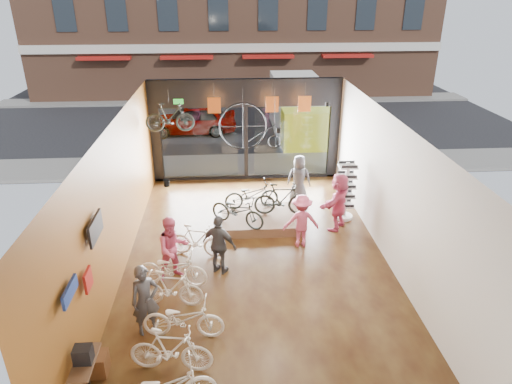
{
  "coord_description": "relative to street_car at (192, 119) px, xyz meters",
  "views": [
    {
      "loc": [
        -0.74,
        -10.36,
        6.8
      ],
      "look_at": [
        0.06,
        1.4,
        1.46
      ],
      "focal_mm": 32.0,
      "sensor_mm": 36.0,
      "label": 1
    }
  ],
  "objects": [
    {
      "name": "customer_4",
      "position": [
        4.1,
        -8.22,
        0.08
      ],
      "size": [
        0.9,
        0.69,
        1.65
      ],
      "primitive_type": "imported",
      "rotation": [
        0.0,
        0.0,
        2.91
      ],
      "color": "#3F3F44",
      "rests_on": "ground_plane"
    },
    {
      "name": "sidewalk_near",
      "position": [
        2.41,
        -4.8,
        -0.68
      ],
      "size": [
        30.0,
        2.4,
        0.12
      ],
      "primitive_type": "cube",
      "color": "slate",
      "rests_on": "ground"
    },
    {
      "name": "penny_farthing",
      "position": [
        2.57,
        -7.7,
        1.76
      ],
      "size": [
        2.0,
        0.06,
        1.6
      ],
      "primitive_type": null,
      "color": "black",
      "rests_on": "ceiling"
    },
    {
      "name": "floor_bike_2",
      "position": [
        0.66,
        -14.69,
        -0.29
      ],
      "size": [
        1.77,
        0.78,
        0.9
      ],
      "primitive_type": "imported",
      "rotation": [
        0.0,
        0.0,
        1.47
      ],
      "color": "silver",
      "rests_on": "ground_plane"
    },
    {
      "name": "street_car",
      "position": [
        0.0,
        0.0,
        0.0
      ],
      "size": [
        4.35,
        1.75,
        1.48
      ],
      "primitive_type": "imported",
      "rotation": [
        0.0,
        0.0,
        -1.57
      ],
      "color": "gray",
      "rests_on": "street_road"
    },
    {
      "name": "street_road",
      "position": [
        2.41,
        3.0,
        -0.75
      ],
      "size": [
        30.0,
        18.0,
        0.02
      ],
      "primitive_type": "cube",
      "color": "black",
      "rests_on": "ground"
    },
    {
      "name": "customer_2",
      "position": [
        1.42,
        -12.36,
        0.07
      ],
      "size": [
        1.02,
        0.8,
        1.62
      ],
      "primitive_type": "imported",
      "rotation": [
        0.0,
        0.0,
        2.64
      ],
      "color": "#3F3F44",
      "rests_on": "ground_plane"
    },
    {
      "name": "sunglasses_rack",
      "position": [
        5.36,
        -9.59,
        0.21
      ],
      "size": [
        0.57,
        0.47,
        1.9
      ],
      "primitive_type": null,
      "rotation": [
        0.0,
        0.0,
        0.02
      ],
      "color": "white",
      "rests_on": "ground_plane"
    },
    {
      "name": "box_truck",
      "position": [
        5.24,
        -1.0,
        0.6
      ],
      "size": [
        2.26,
        6.79,
        2.68
      ],
      "primitive_type": null,
      "color": "silver",
      "rests_on": "street_road"
    },
    {
      "name": "floor_bike_3",
      "position": [
        0.29,
        -13.63,
        -0.28
      ],
      "size": [
        1.58,
        0.66,
        0.92
      ],
      "primitive_type": "imported",
      "rotation": [
        0.0,
        0.0,
        1.42
      ],
      "color": "silver",
      "rests_on": "ground_plane"
    },
    {
      "name": "jersey_right",
      "position": [
        4.43,
        -6.8,
        2.31
      ],
      "size": [
        0.45,
        0.03,
        0.55
      ],
      "primitive_type": "cube",
      "color": "#CC5919",
      "rests_on": "ceiling"
    },
    {
      "name": "display_bike_left",
      "position": [
        1.94,
        -10.37,
        0.02
      ],
      "size": [
        1.81,
        1.49,
        0.93
      ],
      "primitive_type": "imported",
      "rotation": [
        0.0,
        0.0,
        0.99
      ],
      "color": "black",
      "rests_on": "display_platform"
    },
    {
      "name": "floor_bike_5",
      "position": [
        0.79,
        -11.5,
        -0.28
      ],
      "size": [
        1.61,
        0.84,
        0.93
      ],
      "primitive_type": "imported",
      "rotation": [
        0.0,
        0.0,
        1.3
      ],
      "color": "silver",
      "rests_on": "ground_plane"
    },
    {
      "name": "display_bike_right",
      "position": [
        2.42,
        -9.26,
        0.01
      ],
      "size": [
        1.79,
        0.81,
        0.91
      ],
      "primitive_type": "imported",
      "rotation": [
        0.0,
        0.0,
        1.7
      ],
      "color": "black",
      "rests_on": "display_platform"
    },
    {
      "name": "floor_bike_1",
      "position": [
        0.5,
        -15.62,
        -0.25
      ],
      "size": [
        1.67,
        0.69,
        0.97
      ],
      "primitive_type": "imported",
      "rotation": [
        0.0,
        0.0,
        1.42
      ],
      "color": "silver",
      "rests_on": "ground_plane"
    },
    {
      "name": "ground_plane",
      "position": [
        2.41,
        -12.0,
        -0.76
      ],
      "size": [
        7.0,
        12.0,
        0.04
      ],
      "primitive_type": "cube",
      "color": "black",
      "rests_on": "ground"
    },
    {
      "name": "customer_1",
      "position": [
        0.27,
        -12.52,
        0.11
      ],
      "size": [
        1.02,
        0.94,
        1.7
      ],
      "primitive_type": "imported",
      "rotation": [
        0.0,
        0.0,
        0.45
      ],
      "color": "#CC4C72",
      "rests_on": "ground_plane"
    },
    {
      "name": "display_bike_mid",
      "position": [
        3.32,
        -9.77,
        0.08
      ],
      "size": [
        1.74,
        0.58,
        1.03
      ],
      "primitive_type": "imported",
      "rotation": [
        0.0,
        0.0,
        1.52
      ],
      "color": "black",
      "rests_on": "display_platform"
    },
    {
      "name": "sidewalk_far",
      "position": [
        2.41,
        7.0,
        -0.68
      ],
      "size": [
        30.0,
        2.0,
        0.12
      ],
      "primitive_type": "cube",
      "color": "slate",
      "rests_on": "ground"
    },
    {
      "name": "jersey_left",
      "position": [
        1.29,
        -6.8,
        2.31
      ],
      "size": [
        0.45,
        0.03,
        0.55
      ],
      "primitive_type": "cube",
      "color": "#CC5919",
      "rests_on": "ceiling"
    },
    {
      "name": "wall_merch",
      "position": [
        -0.97,
        -15.5,
        0.56
      ],
      "size": [
        0.4,
        2.4,
        2.6
      ],
      "primitive_type": null,
      "color": "navy",
      "rests_on": "wall_left"
    },
    {
      "name": "wall_left",
      "position": [
        -1.11,
        -12.0,
        1.16
      ],
      "size": [
        0.04,
        12.0,
        3.8
      ],
      "primitive_type": "cube",
      "color": "brown",
      "rests_on": "ground"
    },
    {
      "name": "wall_right",
      "position": [
        5.93,
        -12.0,
        1.16
      ],
      "size": [
        0.04,
        12.0,
        3.8
      ],
      "primitive_type": "cube",
      "color": "beige",
      "rests_on": "ground"
    },
    {
      "name": "floor_bike_4",
      "position": [
        0.26,
        -12.82,
        -0.28
      ],
      "size": [
        1.83,
        0.94,
        0.92
      ],
      "primitive_type": "imported",
      "rotation": [
        0.0,
        0.0,
        1.37
      ],
      "color": "silver",
      "rests_on": "ground_plane"
    },
    {
      "name": "display_platform",
      "position": [
        2.67,
        -9.81,
        -0.59
      ],
      "size": [
        2.4,
        1.8,
        0.3
      ],
      "primitive_type": "cube",
      "color": "brown",
      "rests_on": "ground_plane"
    },
    {
      "name": "customer_0",
      "position": [
        -0.12,
        -14.49,
        0.07
      ],
      "size": [
        0.7,
        0.58,
        1.62
      ],
      "primitive_type": "imported",
      "rotation": [
        0.0,
        0.0,
        0.39
      ],
      "color": "#3F3F44",
      "rests_on": "ground_plane"
    },
    {
      "name": "jersey_mid",
      "position": [
        3.29,
        -6.8,
        2.31
      ],
      "size": [
        0.45,
        0.03,
        0.55
      ],
      "primitive_type": "cube",
      "color": "#CC5919",
      "rests_on": "ceiling"
    },
    {
      "name": "hung_bike",
      "position": [
        -0.13,
        -7.8,
        2.18
      ],
      "size": [
        1.59,
        0.46,
        0.95
      ],
      "primitive_type": "imported",
      "rotation": [
        0.0,
        0.0,
        1.58
      ],
      "color": "black",
      "rests_on": "ceiling"
    },
    {
      "name": "ceiling",
      "position": [
        2.41,
        -12.0,
        3.08
      ],
      "size": [
        7.0,
        12.0,
        0.04
      ],
      "primitive_type": "cube",
      "color": "black",
      "rests_on": "ground"
    },
    {
      "name": "customer_5",
      "position": [
        4.98,
        -10.22,
        0.15
      ],
      "size": [
        1.42,
        1.64,
        1.79
      ],
      "primitive_type": "imported",
      "rotation": [
        0.0,
        0.0,
        4.07
      ],
      "color": "#CC4C72",
      "rests_on": "ground_plane"
    },
    {
      "name": "customer_3",
      "position": [
        3.71,
        -11.17,
        0.05
      ],
      "size": [
        1.03,
        0.6,
        1.57
      ],
      "primitive_type": "imported",
      "rotation": [
        0.0,
        0.0,
        3.16
      ],
      "color": "#CC4C72",
      "rests_on": "ground_plane"
    },
    {
      "name": "storefront",
      "position": [
        2.41,
        -6.0,
        1.16
      ],
      "size": [
        7.0,
        0.26,
        3.8
      ],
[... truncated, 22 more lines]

